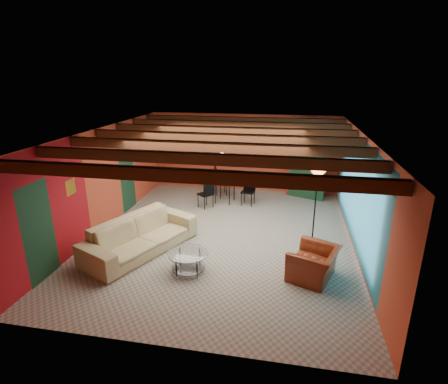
% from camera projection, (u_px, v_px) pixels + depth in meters
% --- Properties ---
extents(room, '(6.52, 8.01, 2.71)m').
position_uv_depth(room, '(223.00, 146.00, 8.53)').
color(room, gray).
rests_on(room, ground).
extents(sofa, '(2.18, 3.04, 0.83)m').
position_uv_depth(sofa, '(141.00, 235.00, 8.30)').
color(sofa, tan).
rests_on(sofa, ground).
extents(armchair, '(1.19, 1.27, 0.66)m').
position_uv_depth(armchair, '(314.00, 263.00, 7.24)').
color(armchair, maroon).
rests_on(armchair, ground).
extents(coffee_table, '(0.96, 0.96, 0.44)m').
position_uv_depth(coffee_table, '(188.00, 262.00, 7.51)').
color(coffee_table, white).
rests_on(coffee_table, ground).
extents(dining_table, '(2.25, 2.25, 1.02)m').
position_uv_depth(dining_table, '(225.00, 187.00, 11.47)').
color(dining_table, silver).
rests_on(dining_table, ground).
extents(armoire, '(1.32, 0.98, 2.08)m').
position_uv_depth(armoire, '(307.00, 166.00, 11.91)').
color(armoire, maroon).
rests_on(armoire, ground).
extents(floor_lamp, '(0.46, 0.46, 1.86)m').
position_uv_depth(floor_lamp, '(315.00, 206.00, 8.65)').
color(floor_lamp, black).
rests_on(floor_lamp, ground).
extents(ceiling_fan, '(1.50, 1.50, 0.44)m').
position_uv_depth(ceiling_fan, '(222.00, 147.00, 8.43)').
color(ceiling_fan, '#472614').
rests_on(ceiling_fan, ceiling).
extents(painting, '(1.05, 0.03, 0.65)m').
position_uv_depth(painting, '(219.00, 144.00, 12.50)').
color(painting, black).
rests_on(painting, wall_back).
extents(potted_plant, '(0.53, 0.49, 0.49)m').
position_uv_depth(potted_plant, '(310.00, 128.00, 11.50)').
color(potted_plant, '#26661E').
rests_on(potted_plant, armoire).
extents(vase, '(0.22, 0.22, 0.19)m').
position_uv_depth(vase, '(225.00, 169.00, 11.28)').
color(vase, orange).
rests_on(vase, dining_table).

